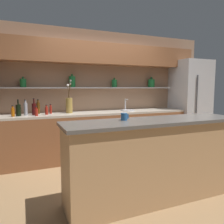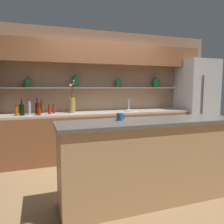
{
  "view_description": "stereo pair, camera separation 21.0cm",
  "coord_description": "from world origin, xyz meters",
  "px_view_note": "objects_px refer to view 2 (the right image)",
  "views": [
    {
      "loc": [
        -1.51,
        -2.91,
        1.41
      ],
      "look_at": [
        -0.19,
        0.3,
        1.02
      ],
      "focal_mm": 35.0,
      "sensor_mm": 36.0,
      "label": 1
    },
    {
      "loc": [
        -1.32,
        -2.98,
        1.41
      ],
      "look_at": [
        -0.19,
        0.3,
        1.02
      ],
      "focal_mm": 35.0,
      "sensor_mm": 36.0,
      "label": 2
    }
  ],
  "objects_px": {
    "flower_vase": "(72,104)",
    "bottle_sauce_2": "(39,111)",
    "bottle_sauce_6": "(54,109)",
    "bottle_wine_3": "(37,108)",
    "bottle_spirit_4": "(42,107)",
    "coffee_mug": "(120,117)",
    "bottle_sauce_5": "(49,110)",
    "bottle_sauce_8": "(23,110)",
    "sink_fixture": "(131,110)",
    "bottle_spirit_7": "(29,108)",
    "refrigerator": "(196,104)",
    "bottle_wine_0": "(22,110)",
    "bottle_sauce_1": "(16,111)"
  },
  "relations": [
    {
      "from": "flower_vase",
      "to": "bottle_sauce_2",
      "type": "distance_m",
      "value": 0.67
    },
    {
      "from": "bottle_sauce_2",
      "to": "bottle_sauce_6",
      "type": "bearing_deg",
      "value": 43.37
    },
    {
      "from": "flower_vase",
      "to": "bottle_sauce_6",
      "type": "distance_m",
      "value": 0.36
    },
    {
      "from": "bottle_wine_3",
      "to": "bottle_spirit_4",
      "type": "distance_m",
      "value": 0.19
    },
    {
      "from": "coffee_mug",
      "to": "flower_vase",
      "type": "bearing_deg",
      "value": 98.74
    },
    {
      "from": "bottle_sauce_5",
      "to": "bottle_sauce_6",
      "type": "height_order",
      "value": "same"
    },
    {
      "from": "bottle_sauce_8",
      "to": "flower_vase",
      "type": "bearing_deg",
      "value": -3.81
    },
    {
      "from": "bottle_sauce_2",
      "to": "bottle_spirit_4",
      "type": "xyz_separation_m",
      "value": [
        0.06,
        0.33,
        0.05
      ]
    },
    {
      "from": "bottle_sauce_2",
      "to": "bottle_spirit_4",
      "type": "bearing_deg",
      "value": 80.41
    },
    {
      "from": "bottle_sauce_2",
      "to": "bottle_sauce_5",
      "type": "bearing_deg",
      "value": 33.68
    },
    {
      "from": "flower_vase",
      "to": "bottle_sauce_5",
      "type": "relative_size",
      "value": 3.53
    },
    {
      "from": "sink_fixture",
      "to": "bottle_spirit_7",
      "type": "distance_m",
      "value": 2.02
    },
    {
      "from": "refrigerator",
      "to": "flower_vase",
      "type": "xyz_separation_m",
      "value": [
        -2.88,
        0.11,
        0.07
      ]
    },
    {
      "from": "flower_vase",
      "to": "bottle_wine_0",
      "type": "bearing_deg",
      "value": -171.82
    },
    {
      "from": "flower_vase",
      "to": "bottle_sauce_5",
      "type": "height_order",
      "value": "flower_vase"
    },
    {
      "from": "bottle_sauce_2",
      "to": "bottle_spirit_4",
      "type": "height_order",
      "value": "bottle_spirit_4"
    },
    {
      "from": "sink_fixture",
      "to": "bottle_spirit_7",
      "type": "relative_size",
      "value": 1.07
    },
    {
      "from": "refrigerator",
      "to": "bottle_spirit_7",
      "type": "height_order",
      "value": "refrigerator"
    },
    {
      "from": "bottle_sauce_8",
      "to": "bottle_sauce_6",
      "type": "bearing_deg",
      "value": -2.53
    },
    {
      "from": "bottle_sauce_1",
      "to": "bottle_spirit_7",
      "type": "xyz_separation_m",
      "value": [
        0.21,
        0.11,
        0.04
      ]
    },
    {
      "from": "bottle_sauce_5",
      "to": "bottle_sauce_8",
      "type": "height_order",
      "value": "bottle_sauce_8"
    },
    {
      "from": "flower_vase",
      "to": "coffee_mug",
      "type": "height_order",
      "value": "flower_vase"
    },
    {
      "from": "bottle_sauce_6",
      "to": "bottle_sauce_1",
      "type": "bearing_deg",
      "value": -163.63
    },
    {
      "from": "flower_vase",
      "to": "coffee_mug",
      "type": "xyz_separation_m",
      "value": [
        0.29,
        -1.87,
        -0.02
      ]
    },
    {
      "from": "bottle_sauce_8",
      "to": "coffee_mug",
      "type": "xyz_separation_m",
      "value": [
        1.19,
        -1.93,
        0.06
      ]
    },
    {
      "from": "sink_fixture",
      "to": "bottle_sauce_2",
      "type": "xyz_separation_m",
      "value": [
        -1.85,
        -0.16,
        0.05
      ]
    },
    {
      "from": "bottle_spirit_7",
      "to": "coffee_mug",
      "type": "distance_m",
      "value": 2.12
    },
    {
      "from": "bottle_spirit_7",
      "to": "bottle_sauce_8",
      "type": "distance_m",
      "value": 0.15
    },
    {
      "from": "sink_fixture",
      "to": "bottle_sauce_2",
      "type": "distance_m",
      "value": 1.86
    },
    {
      "from": "sink_fixture",
      "to": "bottle_spirit_7",
      "type": "height_order",
      "value": "bottle_spirit_7"
    },
    {
      "from": "sink_fixture",
      "to": "bottle_wine_3",
      "type": "xyz_separation_m",
      "value": [
        -1.88,
        -0.01,
        0.09
      ]
    },
    {
      "from": "sink_fixture",
      "to": "bottle_wine_0",
      "type": "height_order",
      "value": "bottle_wine_0"
    },
    {
      "from": "bottle_sauce_2",
      "to": "bottle_spirit_4",
      "type": "relative_size",
      "value": 0.63
    },
    {
      "from": "bottle_wine_0",
      "to": "bottle_sauce_6",
      "type": "xyz_separation_m",
      "value": [
        0.56,
        0.17,
        -0.03
      ]
    },
    {
      "from": "refrigerator",
      "to": "bottle_spirit_7",
      "type": "distance_m",
      "value": 3.67
    },
    {
      "from": "sink_fixture",
      "to": "bottle_spirit_4",
      "type": "height_order",
      "value": "bottle_spirit_4"
    },
    {
      "from": "bottle_sauce_1",
      "to": "bottle_wine_3",
      "type": "bearing_deg",
      "value": 14.0
    },
    {
      "from": "bottle_sauce_8",
      "to": "bottle_wine_0",
      "type": "bearing_deg",
      "value": -93.0
    },
    {
      "from": "bottle_wine_3",
      "to": "bottle_sauce_5",
      "type": "distance_m",
      "value": 0.22
    },
    {
      "from": "bottle_wine_3",
      "to": "coffee_mug",
      "type": "height_order",
      "value": "bottle_wine_3"
    },
    {
      "from": "flower_vase",
      "to": "coffee_mug",
      "type": "bearing_deg",
      "value": -81.26
    },
    {
      "from": "bottle_spirit_4",
      "to": "bottle_sauce_5",
      "type": "bearing_deg",
      "value": -58.25
    },
    {
      "from": "refrigerator",
      "to": "flower_vase",
      "type": "relative_size",
      "value": 3.15
    },
    {
      "from": "bottle_wine_0",
      "to": "bottle_sauce_8",
      "type": "distance_m",
      "value": 0.19
    },
    {
      "from": "flower_vase",
      "to": "bottle_spirit_4",
      "type": "bearing_deg",
      "value": 169.38
    },
    {
      "from": "flower_vase",
      "to": "bottle_wine_3",
      "type": "relative_size",
      "value": 2.14
    },
    {
      "from": "bottle_sauce_5",
      "to": "bottle_sauce_6",
      "type": "bearing_deg",
      "value": 56.49
    },
    {
      "from": "bottle_sauce_1",
      "to": "bottle_sauce_2",
      "type": "xyz_separation_m",
      "value": [
        0.38,
        -0.07,
        -0.01
      ]
    },
    {
      "from": "bottle_wine_0",
      "to": "bottle_sauce_8",
      "type": "relative_size",
      "value": 1.5
    },
    {
      "from": "bottle_wine_3",
      "to": "bottle_spirit_4",
      "type": "height_order",
      "value": "bottle_wine_3"
    }
  ]
}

